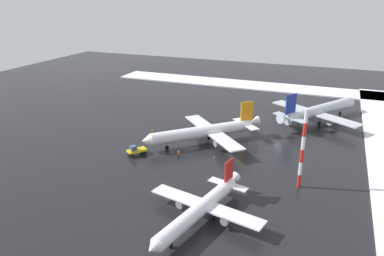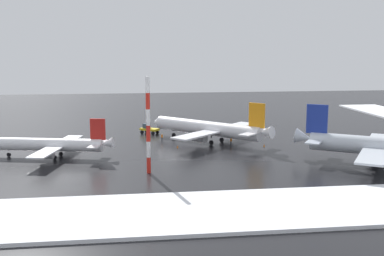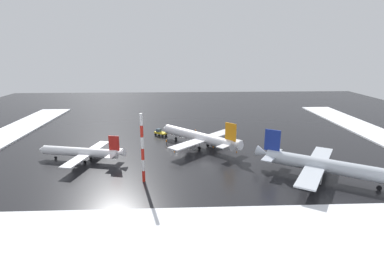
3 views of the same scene
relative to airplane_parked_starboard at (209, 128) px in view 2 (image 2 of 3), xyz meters
The scene contains 11 objects.
ground_plane 4.98m from the airplane_parked_starboard, 113.63° to the left, with size 240.00×240.00×0.00m, color black.
snow_bank_far 46.66m from the airplane_parked_starboard, 91.86° to the right, with size 152.00×16.00×0.49m, color white.
airplane_parked_starboard is the anchor object (origin of this frame).
airplane_distant_tail 35.05m from the airplane_parked_starboard, 161.73° to the right, with size 26.03×21.81×7.80m.
pushback_tug 18.53m from the airplane_parked_starboard, 135.25° to the left, with size 5.01×4.50×2.50m.
ground_crew_beside_wing 11.14m from the airplane_parked_starboard, 164.57° to the left, with size 0.36×0.36×1.71m.
ground_crew_mid_apron 5.97m from the airplane_parked_starboard, 40.28° to the right, with size 0.36×0.36×1.71m.
ground_crew_near_tug 15.23m from the airplane_parked_starboard, 90.78° to the left, with size 0.36×0.36×1.71m.
antenna_mast 29.60m from the airplane_parked_starboard, 120.28° to the right, with size 0.70×0.70×16.44m.
traffic_cone_near_nose 9.66m from the airplane_parked_starboard, 147.44° to the right, with size 0.36×0.36×0.55m, color orange.
traffic_cone_mid_line 12.89m from the airplane_parked_starboard, 28.44° to the right, with size 0.36×0.36×0.55m, color orange.
Camera 2 is at (-16.31, -108.61, 21.02)m, focal length 45.00 mm.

